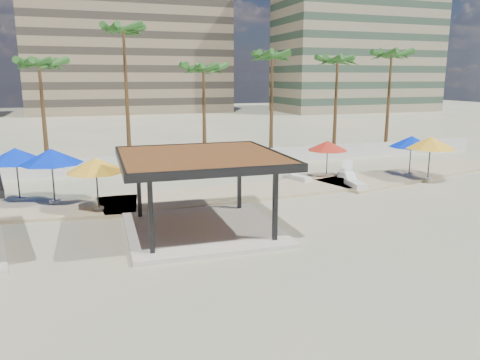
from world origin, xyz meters
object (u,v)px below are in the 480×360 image
object	(u,v)px
umbrella_a	(15,155)
lounger_b	(355,184)
lounger_c	(299,177)
umbrella_c	(328,146)
lounger_d	(346,172)
pavilion_central	(201,186)

from	to	relation	value
umbrella_a	lounger_b	bearing A→B (deg)	-9.85
lounger_b	lounger_c	distance (m)	3.81
umbrella_c	lounger_b	size ratio (longest dim) A/B	1.37
umbrella_a	lounger_d	bearing A→B (deg)	0.11
umbrella_a	umbrella_c	distance (m)	19.20
umbrella_a	lounger_d	xyz separation A→B (m)	(20.74, 0.04, -2.29)
umbrella_c	lounger_c	world-z (taller)	umbrella_c
pavilion_central	umbrella_c	size ratio (longest dim) A/B	2.48
umbrella_c	lounger_d	world-z (taller)	umbrella_c
umbrella_c	pavilion_central	bearing A→B (deg)	-143.74
lounger_b	pavilion_central	bearing A→B (deg)	121.25
umbrella_c	lounger_c	bearing A→B (deg)	-170.36
umbrella_a	lounger_d	distance (m)	20.87
lounger_b	umbrella_a	bearing A→B (deg)	88.43
umbrella_c	lounger_d	xyz separation A→B (m)	(1.55, 0.05, -1.90)
umbrella_c	lounger_b	world-z (taller)	umbrella_c
lounger_c	lounger_d	bearing A→B (deg)	-98.46
umbrella_a	umbrella_c	size ratio (longest dim) A/B	1.25
lounger_d	umbrella_c	bearing A→B (deg)	132.48
lounger_b	lounger_c	world-z (taller)	lounger_b
lounger_c	umbrella_c	bearing A→B (deg)	-95.38
lounger_d	pavilion_central	bearing A→B (deg)	163.48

